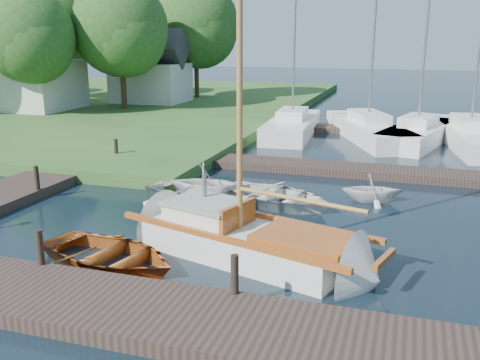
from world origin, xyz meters
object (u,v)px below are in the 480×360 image
(mooring_post_1, at_px, (40,247))
(mooring_post_5, at_px, (116,149))
(tender_c, at_px, (275,193))
(sailboat, at_px, (252,244))
(marina_boat_3, at_px, (470,134))
(marina_boat_1, at_px, (368,128))
(tree_4, at_px, (54,21))
(marina_boat_2, at_px, (418,132))
(tree_3, at_px, (121,27))
(mooring_post_4, at_px, (37,178))
(house_a, at_px, (27,71))
(tender_b, at_px, (207,180))
(marina_boat_0, at_px, (292,124))
(mooring_post_2, at_px, (235,274))
(dinghy, at_px, (109,250))
(tender_a, at_px, (200,191))
(tender_d, at_px, (373,186))
(tree_2, at_px, (29,36))
(tree_7, at_px, (196,23))
(house_c, at_px, (151,73))

(mooring_post_1, bearing_deg, mooring_post_5, 111.80)
(tender_c, bearing_deg, sailboat, -155.94)
(tender_c, xyz_separation_m, marina_boat_3, (6.70, 12.33, 0.17))
(mooring_post_1, height_order, marina_boat_1, marina_boat_1)
(tender_c, relative_size, tree_4, 0.39)
(marina_boat_2, distance_m, tree_3, 20.07)
(mooring_post_4, bearing_deg, tender_c, 12.41)
(house_a, height_order, tree_3, tree_3)
(mooring_post_1, relative_size, marina_boat_1, 0.09)
(house_a, bearing_deg, tender_b, -38.08)
(mooring_post_4, height_order, marina_boat_0, marina_boat_0)
(mooring_post_2, bearing_deg, tree_4, 130.98)
(dinghy, relative_size, marina_boat_2, 0.31)
(mooring_post_5, height_order, sailboat, sailboat)
(tender_b, xyz_separation_m, marina_boat_3, (9.00, 12.38, -0.09))
(tender_b, bearing_deg, tree_3, 31.92)
(mooring_post_2, distance_m, tree_3, 28.24)
(mooring_post_5, bearing_deg, tender_c, -23.49)
(tender_a, distance_m, tender_d, 5.55)
(tender_d, height_order, marina_boat_3, marina_boat_3)
(dinghy, height_order, tree_4, tree_4)
(dinghy, distance_m, house_a, 27.08)
(mooring_post_1, xyz_separation_m, mooring_post_2, (4.50, 0.00, 0.00))
(house_a, height_order, tree_2, tree_2)
(tender_c, xyz_separation_m, tree_7, (-12.63, 24.37, 5.81))
(mooring_post_5, xyz_separation_m, tree_3, (-7.00, 13.05, 5.11))
(sailboat, relative_size, tender_a, 2.59)
(mooring_post_1, xyz_separation_m, tender_b, (1.34, 6.63, -0.05))
(sailboat, relative_size, marina_boat_3, 0.90)
(marina_boat_3, height_order, tree_4, marina_boat_3)
(marina_boat_0, bearing_deg, mooring_post_2, -174.58)
(tender_c, bearing_deg, marina_boat_0, 27.52)
(tender_a, distance_m, tree_2, 21.29)
(tender_a, height_order, tree_7, tree_7)
(tender_c, relative_size, house_a, 0.60)
(dinghy, relative_size, tree_2, 0.46)
(tree_7, bearing_deg, marina_boat_2, -36.09)
(dinghy, distance_m, tree_3, 25.71)
(tender_d, bearing_deg, marina_boat_3, -30.54)
(mooring_post_2, distance_m, house_c, 31.19)
(mooring_post_5, distance_m, tree_4, 23.40)
(mooring_post_2, height_order, sailboat, sailboat)
(tree_3, bearing_deg, marina_boat_1, -12.73)
(mooring_post_5, bearing_deg, tree_2, 140.55)
(sailboat, xyz_separation_m, tree_4, (-23.13, 24.60, 6.03))
(tender_b, height_order, tree_7, tree_7)
(mooring_post_2, distance_m, sailboat, 2.51)
(tender_a, bearing_deg, tree_3, 49.50)
(sailboat, bearing_deg, tree_3, 142.76)
(mooring_post_1, xyz_separation_m, tender_d, (6.52, 8.04, -0.20))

